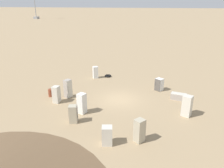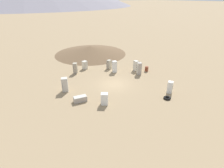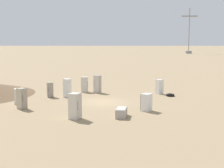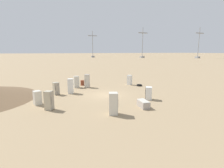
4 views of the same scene
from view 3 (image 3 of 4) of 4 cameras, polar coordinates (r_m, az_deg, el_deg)
name	(u,v)px [view 3 (image 3 of 4)]	position (r m, az deg, el deg)	size (l,w,h in m)	color
ground_plane	(103,102)	(29.27, -1.64, -3.31)	(1000.00, 1000.00, 0.00)	#9E8460
power_pylon_2	(189,39)	(163.46, 13.87, 7.91)	(7.93, 2.72, 22.65)	gray
discarded_fridge_0	(146,102)	(25.57, 6.30, -3.34)	(1.01, 1.03, 1.41)	white
discarded_fridge_1	(85,84)	(35.13, -5.05, -0.09)	(0.77, 0.61, 1.71)	beige
discarded_fridge_2	(121,113)	(23.43, 1.73, -5.23)	(0.93, 1.63, 0.68)	#A89E93
discarded_fridge_3	(50,90)	(32.39, -11.27, -1.02)	(0.79, 0.85, 1.53)	#B2A88E
discarded_fridge_4	(159,87)	(34.12, 8.67, -0.50)	(0.88, 0.87, 1.57)	white
discarded_fridge_5	(67,88)	(32.03, -8.18, -0.73)	(0.80, 0.84, 1.88)	white
discarded_fridge_6	(97,84)	(34.45, -2.70, -0.03)	(0.87, 0.84, 1.94)	#A89E93
discarded_fridge_7	(18,96)	(29.54, -16.76, -2.15)	(0.87, 0.89, 1.40)	beige
discarded_fridge_8	(75,106)	(22.88, -6.77, -4.03)	(0.96, 0.95, 1.89)	beige
discarded_fridge_9	(22,99)	(27.23, -16.15, -2.56)	(0.90, 0.88, 1.75)	#B2A88E
scrap_tire	(170,95)	(32.93, 10.61, -1.99)	(0.87, 0.87, 0.25)	black
rusty_barrel	(96,87)	(36.42, -2.94, -0.52)	(0.56, 0.56, 0.80)	brown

